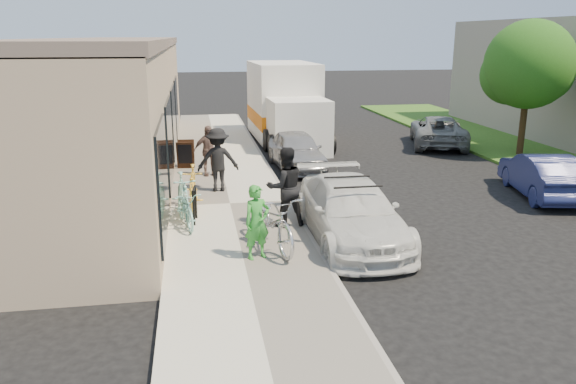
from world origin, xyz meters
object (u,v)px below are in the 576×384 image
sandwich_board (186,154)px  man_standing (285,187)px  woman_rider (257,222)px  cruiser_bike_c (193,188)px  tandem_bike (273,220)px  bike_rack (194,201)px  median_tree (528,68)px  cruiser_bike_a (183,197)px  far_car_gray (438,131)px  sedan_silver (296,150)px  cruiser_bike_b (186,208)px  far_car_blue (542,175)px  sedan_white (351,212)px  moving_truck (286,107)px  bystander_b (208,151)px  bystander_a (218,160)px

sandwich_board → man_standing: bearing=-65.2°
woman_rider → cruiser_bike_c: 3.62m
tandem_bike → woman_rider: bearing=-139.6°
bike_rack → median_tree: size_ratio=0.17×
median_tree → cruiser_bike_a: size_ratio=2.70×
far_car_gray → cruiser_bike_c: (-9.79, -7.57, 0.08)m
sedan_silver → bike_rack: bearing=-123.7°
median_tree → cruiser_bike_b: size_ratio=3.05×
sandwich_board → far_car_blue: bearing=-20.1°
far_car_gray → median_tree: bearing=148.1°
sedan_white → cruiser_bike_a: (-3.57, 1.64, 0.03)m
tandem_bike → cruiser_bike_a: (-1.80, 2.18, -0.04)m
sandwich_board → cruiser_bike_c: (0.22, -4.59, 0.08)m
median_tree → cruiser_bike_a: (-12.09, -5.82, -2.51)m
sedan_white → woman_rider: woman_rider is taller
moving_truck → bike_rack: bearing=-111.6°
bike_rack → tandem_bike: bearing=-51.2°
cruiser_bike_b → sedan_silver: bearing=46.0°
far_car_gray → sedan_silver: bearing=44.2°
sedan_silver → cruiser_bike_a: 6.38m
sandwich_board → far_car_gray: 10.44m
median_tree → far_car_gray: bearing=129.7°
moving_truck → cruiser_bike_b: bearing=-112.2°
sedan_silver → bystander_b: (-2.93, -1.02, 0.29)m
bike_rack → man_standing: (2.02, -0.61, 0.41)m
median_tree → bystander_b: 11.70m
far_car_gray → bike_rack: bearing=59.7°
cruiser_bike_b → median_tree: bearing=15.8°
far_car_blue → cruiser_bike_a: 9.76m
sedan_white → median_tree: bearing=41.2°
far_car_gray → cruiser_bike_a: cruiser_bike_a is taller
far_car_blue → median_tree: median_tree is taller
man_standing → cruiser_bike_b: bearing=-19.2°
cruiser_bike_a → cruiser_bike_c: size_ratio=0.99×
far_car_blue → bystander_a: bearing=2.4°
sedan_white → far_car_blue: sedan_white is taller
sandwich_board → bystander_b: 1.35m
far_car_blue → far_car_gray: (0.29, 7.47, -0.00)m
tandem_bike → sandwich_board: bearing=90.8°
bike_rack → bystander_a: bystander_a is taller
bike_rack → sandwich_board: (-0.24, 5.58, -0.03)m
bystander_b → woman_rider: bearing=-95.0°
bystander_a → man_standing: bearing=112.4°
cruiser_bike_b → bystander_b: bearing=70.1°
median_tree → tandem_bike: size_ratio=2.19×
bystander_a → bystander_b: size_ratio=1.13×
far_car_blue → cruiser_bike_b: 9.77m
moving_truck → sedan_white: bearing=-94.1°
far_car_blue → woman_rider: bearing=35.3°
sedan_white → sedan_silver: sedan_white is taller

